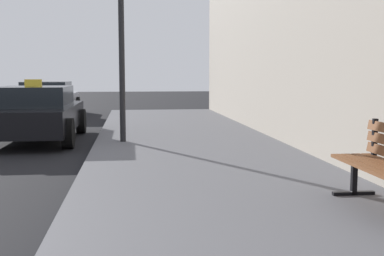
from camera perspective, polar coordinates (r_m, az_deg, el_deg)
car_black at (r=11.70m, az=-17.98°, el=1.66°), size 1.98×4.11×1.43m
car_silver at (r=18.64m, az=-16.67°, el=3.36°), size 2.00×4.20×1.27m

